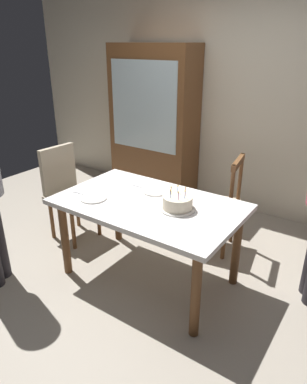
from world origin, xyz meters
name	(u,v)px	position (x,y,z in m)	size (l,w,h in m)	color
ground	(149,277)	(0.00, 0.00, 0.00)	(6.40, 6.40, 0.00)	#9E9384
back_wall	(243,100)	(0.00, 1.85, 1.30)	(6.40, 0.10, 2.60)	beige
dining_table	(148,212)	(0.00, 0.00, 0.63)	(1.48, 0.90, 0.73)	white
birthday_cake	(178,203)	(0.26, 0.02, 0.78)	(0.28, 0.28, 0.18)	silver
plate_near_celebrant	(93,198)	(-0.41, -0.20, 0.73)	(0.22, 0.22, 0.01)	white
plate_far_side	(155,191)	(-0.07, 0.20, 0.73)	(0.22, 0.22, 0.01)	white
fork_near_celebrant	(81,193)	(-0.57, -0.19, 0.73)	(0.18, 0.02, 0.01)	silver
fork_far_side	(141,187)	(-0.23, 0.21, 0.73)	(0.18, 0.02, 0.01)	silver
chair_spindle_back	(216,205)	(0.25, 0.78, 0.46)	(0.51, 0.51, 0.95)	tan
chair_upholstered	(67,188)	(-1.13, 0.14, 0.53)	(0.47, 0.47, 0.95)	tan
china_cabinet	(154,124)	(-1.03, 1.56, 0.95)	(1.10, 0.45, 1.90)	brown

